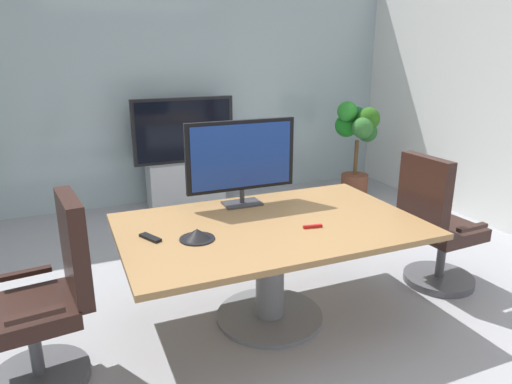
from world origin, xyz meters
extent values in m
plane|color=#99999E|center=(0.00, 0.00, 0.00)|extent=(7.00, 7.00, 0.00)
cube|color=#9EB2B7|center=(0.00, 2.90, 1.40)|extent=(6.00, 0.10, 2.80)
cube|color=olive|center=(0.01, -0.13, 0.70)|extent=(2.00, 1.25, 0.04)
cylinder|color=slate|center=(0.01, -0.13, 0.34)|extent=(0.20, 0.20, 0.68)
cylinder|color=slate|center=(0.01, -0.13, 0.01)|extent=(0.76, 0.76, 0.03)
cylinder|color=#4C4C51|center=(-1.50, -0.23, 0.03)|extent=(0.56, 0.56, 0.06)
cylinder|color=#4C4C51|center=(-1.50, -0.23, 0.24)|extent=(0.07, 0.07, 0.36)
cube|color=black|center=(-1.50, -0.23, 0.46)|extent=(0.53, 0.53, 0.10)
cube|color=black|center=(-1.23, -0.20, 0.79)|extent=(0.14, 0.46, 0.60)
cube|color=black|center=(-1.51, 0.03, 0.58)|extent=(0.28, 0.08, 0.03)
cube|color=black|center=(-1.45, -0.49, 0.58)|extent=(0.28, 0.08, 0.03)
cylinder|color=#4C4C51|center=(1.51, -0.20, 0.03)|extent=(0.56, 0.56, 0.06)
cylinder|color=#4C4C51|center=(1.51, -0.20, 0.24)|extent=(0.07, 0.07, 0.36)
cube|color=black|center=(1.51, -0.20, 0.46)|extent=(0.51, 0.51, 0.10)
cube|color=black|center=(1.24, -0.21, 0.79)|extent=(0.12, 0.46, 0.60)
cube|color=black|center=(1.51, -0.46, 0.58)|extent=(0.28, 0.07, 0.03)
cube|color=black|center=(1.48, 0.06, 0.58)|extent=(0.28, 0.07, 0.03)
cube|color=#333338|center=(-0.03, 0.31, 0.73)|extent=(0.28, 0.18, 0.02)
cylinder|color=#333338|center=(-0.03, 0.31, 0.79)|extent=(0.04, 0.04, 0.10)
cube|color=black|center=(-0.03, 0.32, 1.10)|extent=(0.84, 0.04, 0.52)
cube|color=navy|center=(-0.03, 0.30, 1.10)|extent=(0.77, 0.01, 0.47)
cube|color=#B7BABC|center=(0.10, 2.55, 0.28)|extent=(0.90, 0.36, 0.55)
cube|color=black|center=(0.10, 2.53, 0.93)|extent=(1.20, 0.06, 0.76)
cube|color=black|center=(0.10, 2.49, 0.93)|extent=(1.12, 0.01, 0.69)
cylinder|color=brown|center=(2.19, 2.02, 0.15)|extent=(0.34, 0.34, 0.30)
cylinder|color=brown|center=(2.19, 2.02, 0.52)|extent=(0.05, 0.05, 0.44)
sphere|color=#28662B|center=(2.37, 2.07, 0.83)|extent=(0.25, 0.25, 0.25)
sphere|color=#1A602D|center=(2.28, 2.20, 1.00)|extent=(0.28, 0.28, 0.28)
sphere|color=#1A7B1F|center=(2.09, 2.12, 0.92)|extent=(0.29, 0.29, 0.29)
sphere|color=#2A8D2B|center=(2.02, 2.03, 1.11)|extent=(0.25, 0.25, 0.25)
sphere|color=#32702F|center=(2.11, 1.82, 0.94)|extent=(0.25, 0.25, 0.25)
sphere|color=#2B6419|center=(2.24, 1.88, 1.03)|extent=(0.28, 0.28, 0.28)
cone|color=black|center=(-0.52, -0.21, 0.76)|extent=(0.19, 0.19, 0.07)
cylinder|color=black|center=(-0.52, -0.21, 0.73)|extent=(0.22, 0.22, 0.01)
cube|color=black|center=(-0.79, -0.09, 0.73)|extent=(0.12, 0.17, 0.02)
cube|color=red|center=(0.23, -0.31, 0.73)|extent=(0.13, 0.04, 0.02)
camera|label=1|loc=(-1.23, -2.80, 1.86)|focal=32.71mm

